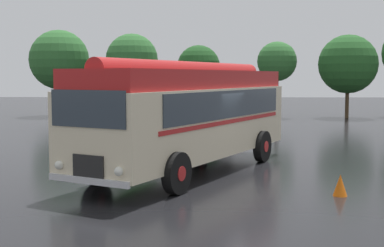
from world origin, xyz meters
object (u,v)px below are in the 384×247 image
object	(u,v)px
car_near_left	(122,114)
box_van	(83,104)
vintage_bus	(191,112)
traffic_cone	(340,185)
car_mid_right	(216,114)
car_mid_left	(175,113)

from	to	relation	value
car_near_left	box_van	xyz separation A→B (m)	(-2.40, 0.62, 0.52)
vintage_bus	car_near_left	world-z (taller)	vintage_bus
vintage_bus	box_van	bearing A→B (deg)	114.76
box_van	traffic_cone	distance (m)	21.15
vintage_bus	traffic_cone	size ratio (longest dim) A/B	18.33
car_mid_right	car_mid_left	bearing A→B (deg)	165.69
vintage_bus	traffic_cone	bearing A→B (deg)	-41.42
vintage_bus	car_mid_right	size ratio (longest dim) A/B	2.36
box_van	car_mid_right	bearing A→B (deg)	-3.69
box_van	car_near_left	bearing A→B (deg)	-14.44
car_mid_left	traffic_cone	size ratio (longest dim) A/B	7.67
car_mid_left	traffic_cone	world-z (taller)	car_mid_left
car_near_left	car_mid_left	size ratio (longest dim) A/B	1.01
car_near_left	car_mid_left	bearing A→B (deg)	13.62
car_mid_left	box_van	xyz separation A→B (m)	(-5.44, -0.12, 0.52)
car_near_left	car_mid_left	world-z (taller)	same
vintage_bus	car_mid_right	distance (m)	14.35
vintage_bus	car_mid_right	xyz separation A→B (m)	(1.11, 14.27, -1.05)
car_mid_left	box_van	size ratio (longest dim) A/B	0.73
car_mid_right	traffic_cone	xyz separation A→B (m)	(2.78, -17.70, -0.57)
car_mid_right	box_van	size ratio (longest dim) A/B	0.73
car_near_left	traffic_cone	world-z (taller)	car_near_left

